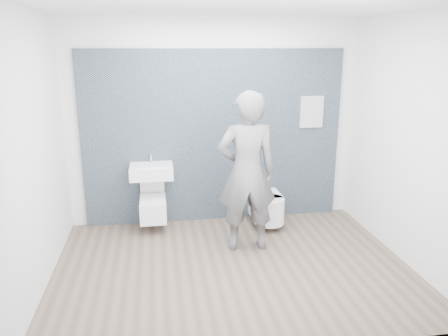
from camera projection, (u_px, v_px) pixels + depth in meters
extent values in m
plane|color=brown|center=(232.00, 266.00, 4.99)|extent=(4.00, 4.00, 0.00)
plane|color=silver|center=(214.00, 123.00, 6.04)|extent=(4.00, 0.00, 4.00)
plane|color=silver|center=(269.00, 192.00, 3.19)|extent=(4.00, 0.00, 4.00)
plane|color=silver|center=(34.00, 154.00, 4.32)|extent=(0.00, 3.00, 3.00)
plane|color=silver|center=(407.00, 141.00, 4.92)|extent=(0.00, 3.00, 3.00)
plane|color=white|center=(234.00, 6.00, 4.24)|extent=(4.00, 4.00, 0.00)
cube|color=black|center=(215.00, 218.00, 6.39)|extent=(3.60, 0.06, 2.40)
cube|color=white|center=(151.00, 171.00, 5.81)|extent=(0.57, 0.43, 0.17)
cube|color=silver|center=(151.00, 166.00, 5.77)|extent=(0.40, 0.28, 0.03)
cylinder|color=silver|center=(151.00, 157.00, 5.91)|extent=(0.02, 0.02, 0.14)
cylinder|color=silver|center=(151.00, 154.00, 5.85)|extent=(0.02, 0.09, 0.02)
cylinder|color=silver|center=(152.00, 177.00, 6.03)|extent=(0.04, 0.04, 0.11)
cube|color=white|center=(153.00, 209.00, 5.91)|extent=(0.35, 0.50, 0.29)
cylinder|color=silver|center=(153.00, 201.00, 5.84)|extent=(0.25, 0.25, 0.03)
cube|color=white|center=(153.00, 199.00, 5.83)|extent=(0.33, 0.40, 0.02)
cube|color=white|center=(152.00, 182.00, 5.95)|extent=(0.33, 0.16, 0.35)
cube|color=silver|center=(153.00, 210.00, 6.15)|extent=(0.09, 0.06, 0.08)
cube|color=white|center=(265.00, 205.00, 6.18)|extent=(0.40, 0.47, 0.34)
cylinder|color=white|center=(270.00, 211.00, 5.95)|extent=(0.40, 0.40, 0.34)
cube|color=white|center=(266.00, 194.00, 6.09)|extent=(0.38, 0.45, 0.03)
cylinder|color=white|center=(270.00, 199.00, 5.88)|extent=(0.38, 0.38, 0.03)
cube|color=silver|center=(262.00, 209.00, 6.41)|extent=(0.11, 0.06, 0.08)
cube|color=white|center=(306.00, 214.00, 6.56)|extent=(0.33, 0.03, 0.44)
imported|color=slate|center=(247.00, 172.00, 5.20)|extent=(0.72, 0.48, 1.95)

